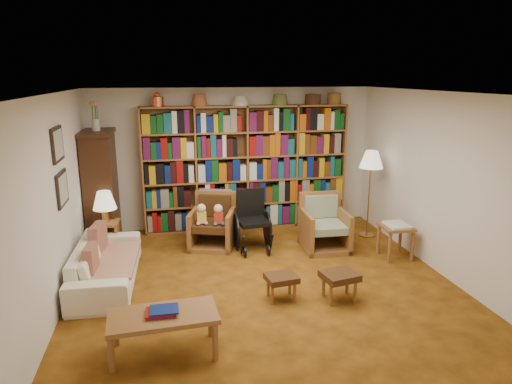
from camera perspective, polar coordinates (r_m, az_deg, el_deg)
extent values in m
plane|color=#925516|center=(6.27, 0.89, -11.19)|extent=(5.00, 5.00, 0.00)
plane|color=white|center=(5.66, 0.99, 12.30)|extent=(5.00, 5.00, 0.00)
plane|color=silver|center=(8.24, -2.77, 4.22)|extent=(5.00, 0.00, 5.00)
plane|color=silver|center=(3.57, 9.64, -9.96)|extent=(5.00, 0.00, 5.00)
plane|color=silver|center=(5.86, -23.73, -1.26)|extent=(0.00, 5.00, 5.00)
plane|color=silver|center=(6.81, 21.96, 0.99)|extent=(0.00, 5.00, 5.00)
cube|color=brown|center=(8.15, -1.20, 3.04)|extent=(3.60, 0.30, 2.20)
cube|color=#3B2010|center=(7.81, -18.75, 0.25)|extent=(0.45, 0.90, 1.80)
cube|color=#3B2010|center=(7.64, -19.32, 7.02)|extent=(0.50, 0.95, 0.06)
cylinder|color=silver|center=(7.63, -19.39, 7.91)|extent=(0.12, 0.12, 0.18)
cube|color=black|center=(6.01, -23.59, 5.49)|extent=(0.03, 0.52, 0.42)
cube|color=gray|center=(6.01, -23.45, 5.50)|extent=(0.01, 0.44, 0.34)
cube|color=black|center=(6.11, -23.07, 0.40)|extent=(0.03, 0.52, 0.42)
cube|color=gray|center=(6.11, -22.94, 0.41)|extent=(0.01, 0.44, 0.34)
imported|color=white|center=(6.46, -18.19, -8.47)|extent=(1.92, 0.80, 0.55)
cube|color=beige|center=(6.44, -17.76, -8.27)|extent=(0.75, 1.32, 0.04)
cube|color=maroon|center=(6.74, -19.08, -6.00)|extent=(0.21, 0.43, 0.41)
cube|color=maroon|center=(6.09, -19.90, -8.26)|extent=(0.14, 0.37, 0.36)
cube|color=brown|center=(7.37, -18.21, -3.70)|extent=(0.39, 0.39, 0.04)
cylinder|color=brown|center=(7.34, -19.31, -6.06)|extent=(0.05, 0.05, 0.49)
cylinder|color=brown|center=(7.30, -17.03, -5.98)|extent=(0.05, 0.05, 0.49)
cylinder|color=brown|center=(7.61, -19.02, -5.30)|extent=(0.05, 0.05, 0.49)
cylinder|color=brown|center=(7.57, -16.84, -5.22)|extent=(0.05, 0.05, 0.49)
cylinder|color=#BD823C|center=(7.33, -18.28, -2.83)|extent=(0.12, 0.12, 0.20)
cone|color=beige|center=(7.27, -18.43, -0.98)|extent=(0.35, 0.35, 0.27)
cube|color=brown|center=(7.49, -5.41, -6.52)|extent=(0.87, 0.89, 0.08)
cube|color=brown|center=(7.38, -7.85, -4.73)|extent=(0.28, 0.70, 0.61)
cube|color=brown|center=(7.44, -3.09, -4.46)|extent=(0.28, 0.70, 0.61)
cube|color=brown|center=(7.66, -5.73, -2.97)|extent=(0.67, 0.28, 0.85)
cube|color=#472912|center=(7.35, -5.45, -4.11)|extent=(0.69, 0.73, 0.11)
cube|color=#472912|center=(7.54, -5.72, -1.67)|extent=(0.54, 0.25, 0.36)
cube|color=#D23859|center=(7.62, -5.81, -1.06)|extent=(0.52, 0.21, 0.38)
cube|color=brown|center=(7.45, 8.53, -6.75)|extent=(0.72, 0.75, 0.08)
cube|color=brown|center=(7.26, 6.27, -4.98)|extent=(0.10, 0.73, 0.62)
cube|color=brown|center=(7.46, 10.89, -4.60)|extent=(0.10, 0.73, 0.62)
cube|color=brown|center=(7.60, 7.83, -3.12)|extent=(0.70, 0.10, 0.87)
cube|color=gray|center=(7.30, 8.71, -4.29)|extent=(0.56, 0.63, 0.12)
cube|color=gray|center=(7.48, 8.05, -1.79)|extent=(0.54, 0.12, 0.37)
cube|color=black|center=(7.20, -0.37, -3.76)|extent=(0.52, 0.52, 0.06)
cube|color=black|center=(7.34, -0.71, -1.31)|extent=(0.46, 0.11, 0.46)
cylinder|color=black|center=(7.31, -2.50, -4.93)|extent=(0.03, 0.57, 0.57)
cylinder|color=black|center=(7.40, 1.44, -4.67)|extent=(0.03, 0.57, 0.57)
cylinder|color=black|center=(7.04, -1.40, -7.50)|extent=(0.03, 0.16, 0.16)
cylinder|color=black|center=(7.10, 1.56, -7.28)|extent=(0.03, 0.16, 0.16)
cylinder|color=#BD823C|center=(8.17, 13.66, -5.26)|extent=(0.25, 0.25, 0.03)
cylinder|color=#BD823C|center=(7.99, 13.92, -1.09)|extent=(0.03, 0.03, 1.26)
cone|color=beige|center=(7.83, 14.24, 3.99)|extent=(0.40, 0.40, 0.29)
cube|color=brown|center=(7.20, 17.14, -4.20)|extent=(0.46, 0.46, 0.04)
cylinder|color=brown|center=(7.05, 16.36, -6.75)|extent=(0.05, 0.05, 0.47)
cylinder|color=brown|center=(7.22, 18.97, -6.44)|extent=(0.05, 0.05, 0.47)
cylinder|color=brown|center=(7.35, 15.05, -5.76)|extent=(0.05, 0.05, 0.47)
cylinder|color=brown|center=(7.52, 17.58, -5.50)|extent=(0.05, 0.05, 0.47)
cube|color=silver|center=(7.19, 17.16, -3.94)|extent=(0.32, 0.39, 0.03)
cube|color=#472912|center=(5.73, 3.20, -10.69)|extent=(0.41, 0.37, 0.08)
cylinder|color=brown|center=(5.67, 2.05, -12.75)|extent=(0.04, 0.04, 0.24)
cylinder|color=brown|center=(5.73, 4.86, -12.46)|extent=(0.04, 0.04, 0.24)
cylinder|color=brown|center=(5.86, 1.53, -11.77)|extent=(0.04, 0.04, 0.24)
cylinder|color=brown|center=(5.93, 4.24, -11.51)|extent=(0.04, 0.04, 0.24)
cube|color=#472912|center=(5.79, 10.43, -10.28)|extent=(0.48, 0.43, 0.08)
cylinder|color=brown|center=(5.70, 9.31, -12.59)|extent=(0.04, 0.04, 0.27)
cylinder|color=brown|center=(5.82, 12.28, -12.19)|extent=(0.04, 0.04, 0.27)
cylinder|color=brown|center=(5.92, 8.44, -11.52)|extent=(0.04, 0.04, 0.27)
cylinder|color=brown|center=(6.02, 11.32, -11.17)|extent=(0.04, 0.04, 0.27)
cube|color=brown|center=(4.75, -11.53, -14.95)|extent=(1.09, 0.59, 0.05)
cylinder|color=brown|center=(4.70, -17.66, -18.74)|extent=(0.06, 0.06, 0.38)
cylinder|color=brown|center=(4.68, -5.10, -18.21)|extent=(0.06, 0.06, 0.38)
cylinder|color=brown|center=(5.08, -17.14, -16.03)|extent=(0.06, 0.06, 0.38)
cylinder|color=brown|center=(5.06, -5.68, -15.53)|extent=(0.06, 0.06, 0.38)
cube|color=brown|center=(4.72, -11.57, -14.40)|extent=(0.29, 0.24, 0.05)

